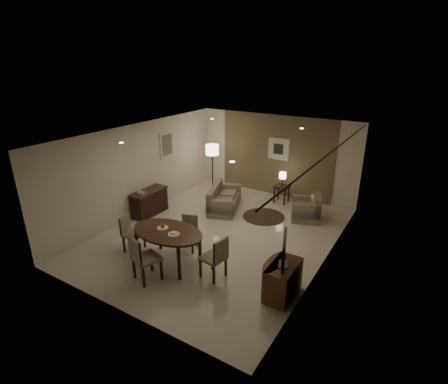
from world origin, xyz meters
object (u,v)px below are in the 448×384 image
Objects in this scene: tv_cabinet at (283,280)px; chair_far at (188,234)px; sofa at (224,198)px; side_table at (281,194)px; chair_right at (213,257)px; console_desk at (149,202)px; dining_table at (169,247)px; chair_near at (147,258)px; chair_left at (133,234)px; armchair at (306,207)px; floor_lamp at (212,170)px.

tv_cabinet is 1.06× the size of chair_far.
side_table is at bearing -61.67° from sofa.
chair_right is 3.58m from sofa.
chair_far reaches higher than side_table.
console_desk reaches higher than sofa.
dining_table reaches higher than console_desk.
dining_table is 0.73m from chair_near.
chair_left is 2.25m from chair_right.
dining_table is 2.05× the size of chair_far.
sofa is 1.93m from side_table.
floor_lamp is at bearing -114.50° from armchair.
chair_far is 3.69m from armchair.
chair_right reaches higher than side_table.
chair_near is (2.24, -2.48, 0.15)m from console_desk.
chair_right is at bearing -46.57° from chair_far.
tv_cabinet is 3.78m from chair_left.
armchair is at bearing 102.33° from tv_cabinet.
sofa is at bearing -132.15° from side_table.
chair_left is 0.52× the size of floor_lamp.
chair_far reaches higher than console_desk.
side_table is at bearing 80.45° from dining_table.
armchair is (-0.79, 3.62, 0.02)m from tv_cabinet.
dining_table is 1.68× the size of chair_near.
chair_left reaches higher than dining_table.
sofa is at bearing 136.77° from tv_cabinet.
console_desk is 3.77m from chair_right.
tv_cabinet is 0.86× the size of chair_near.
tv_cabinet is 0.52× the size of floor_lamp.
chair_near is (0.02, -0.72, 0.11)m from dining_table.
chair_far is 3.82m from floor_lamp.
dining_table is at bearing -69.72° from floor_lamp.
chair_near is at bearing -159.64° from tv_cabinet.
chair_far is (-2.66, 0.44, 0.08)m from tv_cabinet.
side_table is (1.29, 1.43, -0.08)m from sofa.
tv_cabinet is at bearing 105.21° from chair_right.
side_table is (-0.37, 4.60, -0.20)m from chair_right.
armchair is 1.35m from side_table.
chair_right reaches higher than chair_left.
chair_left is at bearing 179.71° from dining_table.
chair_far is at bearing -110.35° from chair_right.
dining_table is at bearing -45.54° from armchair.
side_table is 2.45m from floor_lamp.
console_desk is 5.11m from tv_cabinet.
floor_lamp reaches higher than console_desk.
console_desk is 1.25× the size of chair_right.
tv_cabinet is (4.89, -1.50, -0.03)m from console_desk.
dining_table reaches higher than tv_cabinet.
floor_lamp reaches higher than chair_far.
console_desk is at bearing -108.32° from chair_right.
chair_left is 4.89m from armchair.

